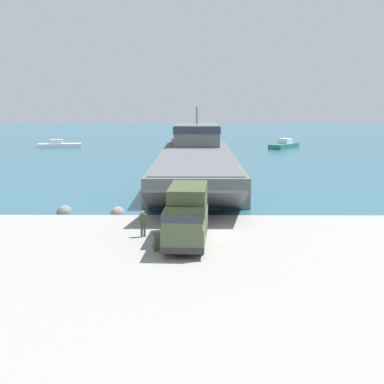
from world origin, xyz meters
name	(u,v)px	position (x,y,z in m)	size (l,w,h in m)	color
ground_plane	(206,233)	(0.00, 0.00, 0.00)	(240.00, 240.00, 0.00)	gray
water_surface	(199,137)	(0.00, 95.64, 0.00)	(240.00, 180.00, 0.01)	#285B70
landing_craft	(196,157)	(-0.67, 30.06, 1.89)	(8.68, 45.06, 7.71)	#56605B
military_truck	(187,215)	(-1.21, -2.12, 1.63)	(2.70, 7.59, 3.24)	#475638
soldier_on_ramp	(143,222)	(-3.96, -0.87, 0.95)	(0.44, 0.24, 1.65)	#475638
moored_boat_a	(284,145)	(15.46, 65.04, 0.59)	(6.57, 7.77, 1.77)	#2D7060
moored_boat_b	(59,145)	(-26.43, 66.61, 0.49)	(8.14, 3.97, 1.49)	white
moored_boat_c	(183,141)	(-3.47, 73.63, 0.63)	(4.90, 9.30, 1.91)	#B22323
cargo_crate	(161,242)	(-2.67, -3.70, 0.43)	(0.86, 1.03, 0.86)	#3D4C33
shoreline_rock_a	(118,213)	(-6.58, 6.23, 0.00)	(1.05, 1.05, 1.05)	gray
shoreline_rock_b	(65,213)	(-10.63, 6.35, 0.00)	(1.19, 1.19, 1.19)	gray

